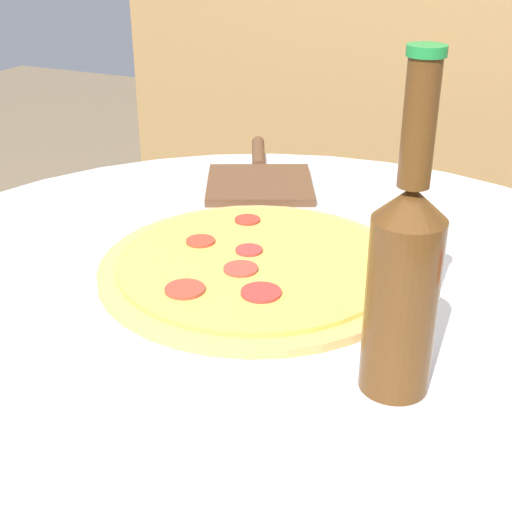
{
  "coord_description": "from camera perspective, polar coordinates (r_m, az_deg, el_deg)",
  "views": [
    {
      "loc": [
        0.28,
        -0.63,
        1.15
      ],
      "look_at": [
        -0.03,
        0.05,
        0.79
      ],
      "focal_mm": 50.0,
      "sensor_mm": 36.0,
      "label": 1
    }
  ],
  "objects": [
    {
      "name": "table",
      "position": [
        0.87,
        0.54,
        -12.15
      ],
      "size": [
        1.02,
        1.02,
        0.77
      ],
      "color": "silver",
      "rests_on": "ground_plane"
    },
    {
      "name": "beer_bottle",
      "position": [
        0.6,
        11.72,
        -1.73
      ],
      "size": [
        0.06,
        0.06,
        0.3
      ],
      "color": "#563314",
      "rests_on": "table"
    },
    {
      "name": "pizza",
      "position": [
        0.83,
        -0.03,
        -0.77
      ],
      "size": [
        0.37,
        0.37,
        0.02
      ],
      "color": "tan",
      "rests_on": "table"
    },
    {
      "name": "pizza_paddle",
      "position": [
        1.12,
        0.26,
        6.25
      ],
      "size": [
        0.21,
        0.31,
        0.02
      ],
      "rotation": [
        0.0,
        0.0,
        2.01
      ],
      "color": "brown",
      "rests_on": "table"
    },
    {
      "name": "fence_panel",
      "position": [
        1.56,
        14.34,
        13.52
      ],
      "size": [
        1.46,
        0.04,
        1.68
      ],
      "color": "olive",
      "rests_on": "ground_plane"
    }
  ]
}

